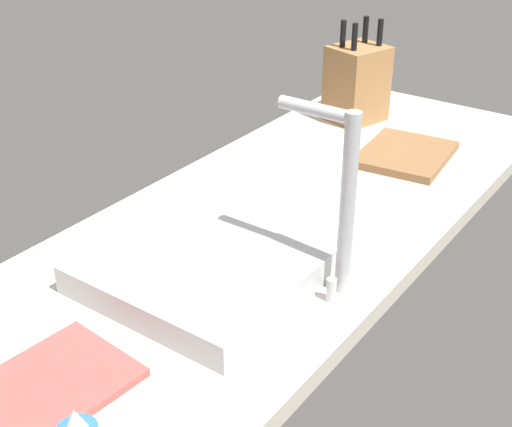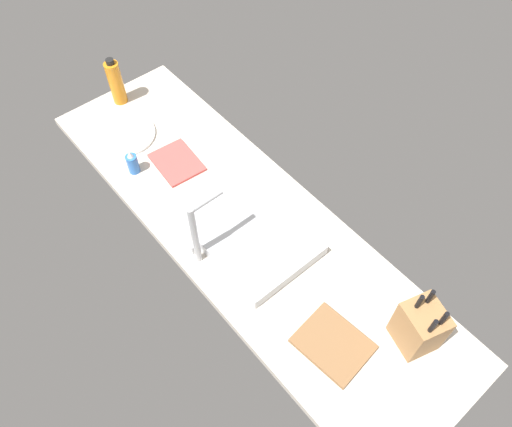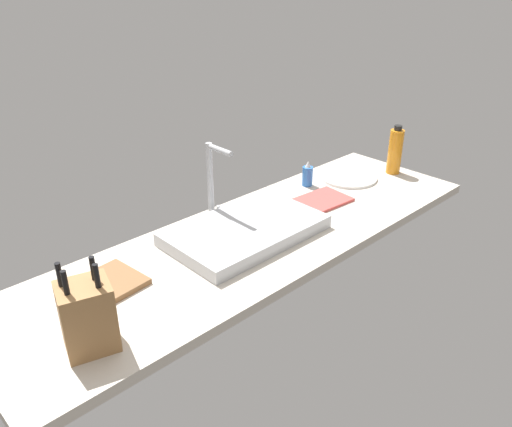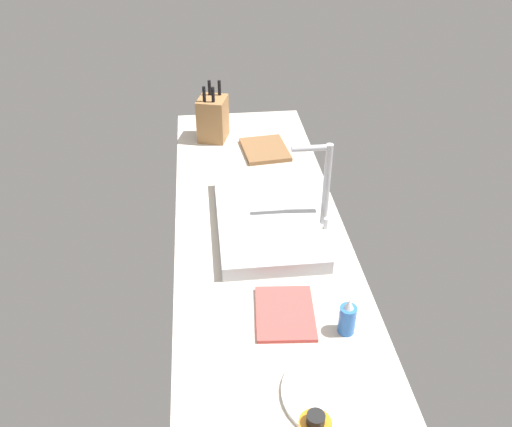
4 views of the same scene
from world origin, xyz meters
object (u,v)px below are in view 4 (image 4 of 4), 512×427
(sink_basin, at_px, (267,219))
(cutting_board, at_px, (265,149))
(dish_towel, at_px, (285,313))
(dinner_plate, at_px, (335,393))
(faucet, at_px, (323,179))
(knife_block, at_px, (213,118))
(soap_bottle, at_px, (347,318))

(sink_basin, height_order, cutting_board, sink_basin)
(sink_basin, xyz_separation_m, dish_towel, (0.43, -0.00, -0.02))
(dinner_plate, height_order, dish_towel, same)
(sink_basin, relative_size, faucet, 1.83)
(dinner_plate, xyz_separation_m, dish_towel, (-0.27, -0.08, 0.00))
(knife_block, xyz_separation_m, dish_towel, (1.12, 0.15, -0.09))
(faucet, bearing_deg, soap_bottle, -3.74)
(faucet, distance_m, cutting_board, 0.58)
(knife_block, bearing_deg, dinner_plate, 25.90)
(sink_basin, distance_m, faucet, 0.24)
(faucet, height_order, cutting_board, faucet)
(sink_basin, distance_m, cutting_board, 0.54)
(cutting_board, bearing_deg, knife_block, -125.23)
(sink_basin, height_order, soap_bottle, soap_bottle)
(knife_block, relative_size, soap_bottle, 2.21)
(dinner_plate, distance_m, dish_towel, 0.29)
(cutting_board, xyz_separation_m, dish_towel, (0.97, -0.06, -0.00))
(sink_basin, bearing_deg, knife_block, -167.30)
(knife_block, bearing_deg, sink_basin, 29.22)
(sink_basin, height_order, faucet, faucet)
(dish_towel, bearing_deg, soap_bottle, 63.28)
(cutting_board, distance_m, dish_towel, 0.97)
(sink_basin, xyz_separation_m, knife_block, (-0.68, -0.15, 0.07))
(knife_block, distance_m, soap_bottle, 1.23)
(faucet, bearing_deg, dinner_plate, -8.86)
(soap_bottle, height_order, dish_towel, soap_bottle)
(sink_basin, xyz_separation_m, soap_bottle, (0.51, 0.15, 0.02))
(faucet, bearing_deg, dish_towel, -23.82)
(knife_block, relative_size, dish_towel, 1.20)
(sink_basin, distance_m, dinner_plate, 0.71)
(cutting_board, bearing_deg, soap_bottle, 5.12)
(faucet, distance_m, knife_block, 0.77)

